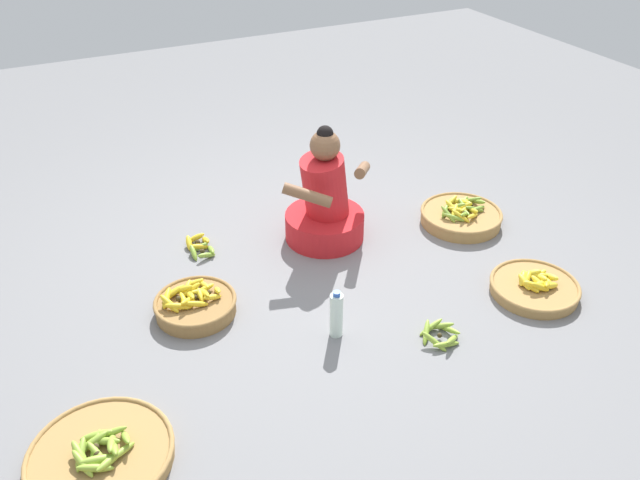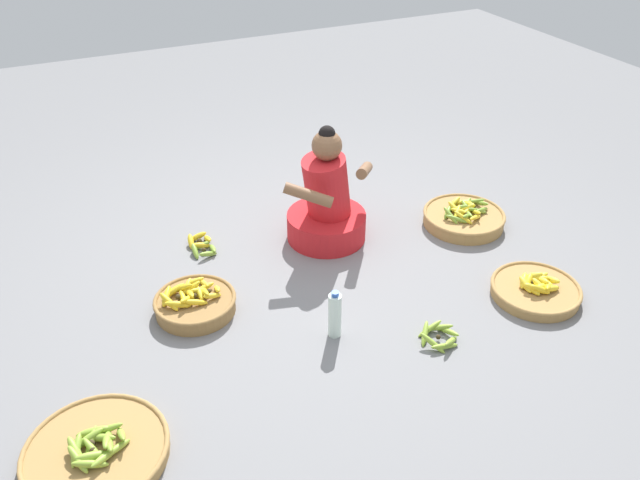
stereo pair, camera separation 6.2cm
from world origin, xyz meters
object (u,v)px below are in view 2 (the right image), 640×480
at_px(banana_basket_mid_right, 536,289).
at_px(banana_basket_mid_left, 464,217).
at_px(water_bottle, 335,315).
at_px(banana_basket_near_bicycle, 96,451).
at_px(loose_bananas_front_left, 438,336).
at_px(vendor_woman_front, 327,204).
at_px(loose_bananas_back_left, 201,245).
at_px(banana_basket_front_center, 195,303).

distance_m(banana_basket_mid_right, banana_basket_mid_left, 0.84).
distance_m(banana_basket_mid_left, water_bottle, 1.46).
relative_size(banana_basket_mid_left, banana_basket_near_bicycle, 0.88).
height_order(banana_basket_mid_left, loose_bananas_front_left, banana_basket_mid_left).
relative_size(vendor_woman_front, loose_bananas_back_left, 2.91).
bearing_deg(banana_basket_near_bicycle, vendor_woman_front, 35.25).
height_order(banana_basket_front_center, banana_basket_near_bicycle, banana_basket_front_center).
distance_m(banana_basket_mid_right, loose_bananas_back_left, 2.09).
bearing_deg(banana_basket_mid_right, water_bottle, 171.22).
bearing_deg(banana_basket_front_center, vendor_woman_front, 20.62).
bearing_deg(banana_basket_mid_right, banana_basket_near_bicycle, -177.74).
xyz_separation_m(banana_basket_mid_right, banana_basket_near_bicycle, (-2.50, -0.10, -0.00)).
height_order(vendor_woman_front, loose_bananas_back_left, vendor_woman_front).
height_order(banana_basket_mid_left, banana_basket_near_bicycle, banana_basket_mid_left).
xyz_separation_m(vendor_woman_front, loose_bananas_back_left, (-0.79, 0.22, -0.23)).
relative_size(banana_basket_mid_right, banana_basket_front_center, 1.12).
xyz_separation_m(banana_basket_mid_right, loose_bananas_back_left, (-1.63, 1.30, -0.01)).
xyz_separation_m(vendor_woman_front, banana_basket_mid_right, (0.84, -1.08, -0.21)).
height_order(banana_basket_front_center, banana_basket_mid_left, banana_basket_front_center).
height_order(loose_bananas_back_left, water_bottle, water_bottle).
distance_m(vendor_woman_front, loose_bananas_back_left, 0.85).
relative_size(banana_basket_front_center, loose_bananas_back_left, 1.70).
bearing_deg(loose_bananas_front_left, loose_bananas_back_left, 122.84).
distance_m(banana_basket_front_center, banana_basket_near_bicycle, 1.04).
bearing_deg(banana_basket_mid_left, banana_basket_mid_right, -96.07).
xyz_separation_m(banana_basket_front_center, banana_basket_mid_left, (1.93, 0.13, -0.00)).
bearing_deg(banana_basket_front_center, loose_bananas_back_left, 70.67).
xyz_separation_m(banana_basket_mid_left, loose_bananas_back_left, (-1.72, 0.47, -0.03)).
relative_size(banana_basket_near_bicycle, water_bottle, 2.20).
xyz_separation_m(banana_basket_mid_left, loose_bananas_front_left, (-0.82, -0.92, -0.03)).
height_order(banana_basket_mid_left, loose_bananas_back_left, banana_basket_mid_left).
bearing_deg(water_bottle, banana_basket_mid_right, -8.78).
bearing_deg(banana_basket_mid_right, banana_basket_mid_left, 83.93).
distance_m(banana_basket_near_bicycle, water_bottle, 1.33).
relative_size(banana_basket_mid_left, loose_bananas_front_left, 2.39).
bearing_deg(water_bottle, loose_bananas_back_left, 110.43).
height_order(banana_basket_near_bicycle, water_bottle, water_bottle).
relative_size(loose_bananas_front_left, loose_bananas_back_left, 0.86).
bearing_deg(banana_basket_mid_left, water_bottle, -153.52).
relative_size(banana_basket_front_center, banana_basket_mid_left, 0.83).
bearing_deg(loose_bananas_back_left, water_bottle, -69.57).
relative_size(vendor_woman_front, banana_basket_mid_left, 1.43).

